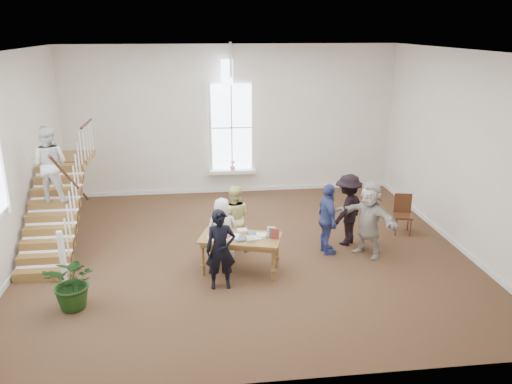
{
  "coord_description": "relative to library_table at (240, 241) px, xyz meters",
  "views": [
    {
      "loc": [
        -1.04,
        -10.53,
        4.99
      ],
      "look_at": [
        0.26,
        0.4,
        1.32
      ],
      "focal_mm": 35.0,
      "sensor_mm": 36.0,
      "label": 1
    }
  ],
  "objects": [
    {
      "name": "side_chair",
      "position": [
        4.25,
        1.63,
        -0.15
      ],
      "size": [
        0.52,
        0.52,
        1.0
      ],
      "rotation": [
        0.0,
        0.0,
        -0.24
      ],
      "color": "#3C1A10",
      "rests_on": "ground"
    },
    {
      "name": "woman_cluster_b",
      "position": [
        2.65,
        1.11,
        0.16
      ],
      "size": [
        1.25,
        1.24,
        1.73
      ],
      "primitive_type": "imported",
      "rotation": [
        0.0,
        0.0,
        3.92
      ],
      "color": "black",
      "rests_on": "ground"
    },
    {
      "name": "elderly_woman",
      "position": [
        -0.34,
        0.6,
        0.02
      ],
      "size": [
        0.71,
        0.47,
        1.44
      ],
      "primitive_type": "imported",
      "rotation": [
        0.0,
        0.0,
        3.16
      ],
      "color": "white",
      "rests_on": "ground"
    },
    {
      "name": "ground",
      "position": [
        0.23,
        0.94,
        -0.7
      ],
      "size": [
        10.0,
        10.0,
        0.0
      ],
      "primitive_type": "plane",
      "color": "#422E1A",
      "rests_on": "ground"
    },
    {
      "name": "floor_plant",
      "position": [
        -3.17,
        -1.1,
        -0.17
      ],
      "size": [
        1.11,
        1.01,
        1.07
      ],
      "primitive_type": "imported",
      "rotation": [
        0.0,
        0.0,
        -0.21
      ],
      "color": "#173611",
      "rests_on": "ground"
    },
    {
      "name": "woman_cluster_c",
      "position": [
        2.95,
        0.46,
        0.17
      ],
      "size": [
        1.38,
        1.61,
        1.75
      ],
      "primitive_type": "imported",
      "rotation": [
        0.0,
        0.0,
        5.35
      ],
      "color": "#B6AFA4",
      "rests_on": "ground"
    },
    {
      "name": "police_officer",
      "position": [
        -0.44,
        -0.65,
        0.12
      ],
      "size": [
        0.6,
        0.4,
        1.64
      ],
      "primitive_type": "imported",
      "rotation": [
        0.0,
        0.0,
        0.0
      ],
      "color": "black",
      "rests_on": "ground"
    },
    {
      "name": "room_shell",
      "position": [
        0.23,
        5.34,
        -0.3
      ],
      "size": [
        10.49,
        10.0,
        10.0
      ],
      "color": "beige",
      "rests_on": "ground"
    },
    {
      "name": "library_table",
      "position": [
        0.0,
        0.0,
        0.0
      ],
      "size": [
        1.85,
        1.28,
        0.85
      ],
      "rotation": [
        0.0,
        0.0,
        -0.29
      ],
      "color": "brown",
      "rests_on": "ground"
    },
    {
      "name": "woman_cluster_a",
      "position": [
        2.05,
        0.66,
        0.13
      ],
      "size": [
        0.48,
        1.0,
        1.66
      ],
      "primitive_type": "imported",
      "rotation": [
        0.0,
        0.0,
        1.65
      ],
      "color": "#384587",
      "rests_on": "ground"
    },
    {
      "name": "staircase",
      "position": [
        -4.11,
        1.69,
        0.92
      ],
      "size": [
        1.1,
        4.1,
        2.92
      ],
      "color": "brown",
      "rests_on": "ground"
    },
    {
      "name": "person_yellow",
      "position": [
        -0.04,
        1.1,
        0.08
      ],
      "size": [
        0.83,
        0.69,
        1.57
      ],
      "primitive_type": "imported",
      "rotation": [
        0.0,
        0.0,
        3.01
      ],
      "color": "#EBE693",
      "rests_on": "ground"
    }
  ]
}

